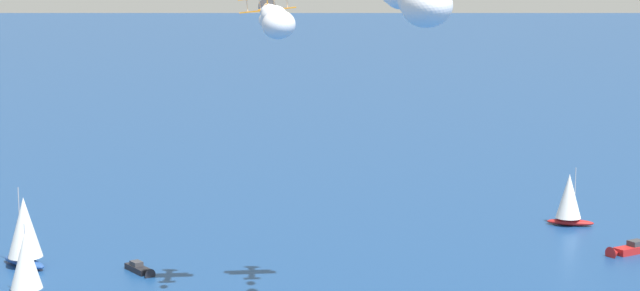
{
  "coord_description": "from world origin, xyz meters",
  "views": [
    {
      "loc": [
        -89.65,
        -108.25,
        45.93
      ],
      "look_at": [
        -0.04,
        -0.05,
        22.58
      ],
      "focal_mm": 62.27,
      "sensor_mm": 36.0,
      "label": 1
    }
  ],
  "objects_px": {
    "biplane_lead": "(267,7)",
    "motorboat_outer_ring_c": "(141,270)",
    "sailboat_far_port": "(26,265)",
    "motorboat_near_centre": "(628,250)",
    "sailboat_outer_ring_b": "(569,199)",
    "sailboat_outer_ring_d": "(24,231)"
  },
  "relations": [
    {
      "from": "motorboat_near_centre",
      "to": "sailboat_outer_ring_b",
      "type": "height_order",
      "value": "sailboat_outer_ring_b"
    },
    {
      "from": "biplane_lead",
      "to": "motorboat_outer_ring_c",
      "type": "bearing_deg",
      "value": 96.05
    },
    {
      "from": "motorboat_near_centre",
      "to": "sailboat_outer_ring_d",
      "type": "relative_size",
      "value": 0.73
    },
    {
      "from": "motorboat_near_centre",
      "to": "sailboat_outer_ring_d",
      "type": "xyz_separation_m",
      "value": [
        -77.13,
        54.05,
        4.9
      ]
    },
    {
      "from": "motorboat_near_centre",
      "to": "sailboat_far_port",
      "type": "xyz_separation_m",
      "value": [
        -83.8,
        39.28,
        4.02
      ]
    },
    {
      "from": "motorboat_outer_ring_c",
      "to": "sailboat_outer_ring_d",
      "type": "distance_m",
      "value": 19.06
    },
    {
      "from": "sailboat_far_port",
      "to": "biplane_lead",
      "type": "xyz_separation_m",
      "value": [
        21.37,
        -27.41,
        35.6
      ]
    },
    {
      "from": "motorboat_near_centre",
      "to": "biplane_lead",
      "type": "height_order",
      "value": "biplane_lead"
    },
    {
      "from": "motorboat_near_centre",
      "to": "biplane_lead",
      "type": "distance_m",
      "value": 74.89
    },
    {
      "from": "sailboat_far_port",
      "to": "biplane_lead",
      "type": "bearing_deg",
      "value": -52.06
    },
    {
      "from": "motorboat_near_centre",
      "to": "sailboat_outer_ring_d",
      "type": "height_order",
      "value": "sailboat_outer_ring_d"
    },
    {
      "from": "motorboat_near_centre",
      "to": "sailboat_outer_ring_b",
      "type": "bearing_deg",
      "value": 65.46
    },
    {
      "from": "sailboat_outer_ring_b",
      "to": "motorboat_outer_ring_c",
      "type": "bearing_deg",
      "value": 163.66
    },
    {
      "from": "sailboat_outer_ring_b",
      "to": "sailboat_outer_ring_d",
      "type": "relative_size",
      "value": 0.85
    },
    {
      "from": "motorboat_near_centre",
      "to": "sailboat_outer_ring_b",
      "type": "distance_m",
      "value": 20.5
    },
    {
      "from": "sailboat_outer_ring_b",
      "to": "sailboat_far_port",
      "type": "bearing_deg",
      "value": 167.16
    },
    {
      "from": "motorboat_near_centre",
      "to": "biplane_lead",
      "type": "bearing_deg",
      "value": 169.23
    },
    {
      "from": "sailboat_far_port",
      "to": "sailboat_outer_ring_d",
      "type": "distance_m",
      "value": 16.22
    },
    {
      "from": "biplane_lead",
      "to": "sailboat_outer_ring_b",
      "type": "bearing_deg",
      "value": 5.17
    },
    {
      "from": "sailboat_far_port",
      "to": "sailboat_outer_ring_b",
      "type": "bearing_deg",
      "value": -12.84
    },
    {
      "from": "sailboat_far_port",
      "to": "sailboat_outer_ring_d",
      "type": "xyz_separation_m",
      "value": [
        6.67,
        14.76,
        0.88
      ]
    },
    {
      "from": "biplane_lead",
      "to": "sailboat_far_port",
      "type": "bearing_deg",
      "value": 127.94
    }
  ]
}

